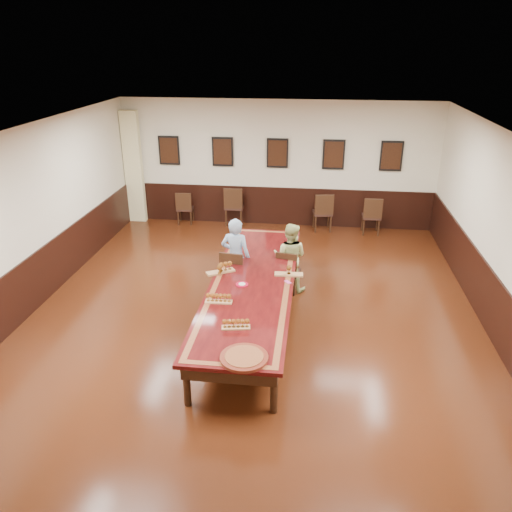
# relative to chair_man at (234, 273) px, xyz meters

# --- Properties ---
(floor) EXTENTS (8.00, 10.00, 0.02)m
(floor) POSITION_rel_chair_man_xyz_m (0.46, -0.86, -0.49)
(floor) COLOR black
(floor) RESTS_ON ground
(ceiling) EXTENTS (8.00, 10.00, 0.02)m
(ceiling) POSITION_rel_chair_man_xyz_m (0.46, -0.86, 2.73)
(ceiling) COLOR white
(ceiling) RESTS_ON floor
(wall_back) EXTENTS (8.00, 0.02, 3.20)m
(wall_back) POSITION_rel_chair_man_xyz_m (0.46, 4.15, 1.12)
(wall_back) COLOR beige
(wall_back) RESTS_ON floor
(wall_front) EXTENTS (8.00, 0.02, 3.20)m
(wall_front) POSITION_rel_chair_man_xyz_m (0.46, -5.87, 1.12)
(wall_front) COLOR beige
(wall_front) RESTS_ON floor
(wall_left) EXTENTS (0.02, 10.00, 3.20)m
(wall_left) POSITION_rel_chair_man_xyz_m (-3.55, -0.86, 1.12)
(wall_left) COLOR beige
(wall_left) RESTS_ON floor
(wall_right) EXTENTS (0.02, 10.00, 3.20)m
(wall_right) POSITION_rel_chair_man_xyz_m (4.47, -0.86, 1.12)
(wall_right) COLOR beige
(wall_right) RESTS_ON floor
(chair_man) EXTENTS (0.51, 0.54, 0.95)m
(chair_man) POSITION_rel_chair_man_xyz_m (0.00, 0.00, 0.00)
(chair_man) COLOR black
(chair_man) RESTS_ON floor
(chair_woman) EXTENTS (0.48, 0.51, 0.87)m
(chair_woman) POSITION_rel_chair_man_xyz_m (1.00, 0.30, -0.04)
(chair_woman) COLOR black
(chair_woman) RESTS_ON floor
(spare_chair_a) EXTENTS (0.45, 0.48, 0.88)m
(spare_chair_a) POSITION_rel_chair_man_xyz_m (-1.96, 3.90, -0.04)
(spare_chair_a) COLOR black
(spare_chair_a) RESTS_ON floor
(spare_chair_b) EXTENTS (0.50, 0.55, 1.03)m
(spare_chair_b) POSITION_rel_chair_man_xyz_m (-0.65, 3.98, 0.04)
(spare_chair_b) COLOR black
(spare_chair_b) RESTS_ON floor
(spare_chair_c) EXTENTS (0.53, 0.57, 1.00)m
(spare_chair_c) POSITION_rel_chair_man_xyz_m (1.66, 3.81, 0.02)
(spare_chair_c) COLOR black
(spare_chair_c) RESTS_ON floor
(spare_chair_d) EXTENTS (0.46, 0.50, 0.96)m
(spare_chair_d) POSITION_rel_chair_man_xyz_m (2.87, 3.72, 0.01)
(spare_chair_d) COLOR black
(spare_chair_d) RESTS_ON floor
(person_man) EXTENTS (0.60, 0.44, 1.52)m
(person_man) POSITION_rel_chair_man_xyz_m (0.01, 0.10, 0.28)
(person_man) COLOR #477BB2
(person_man) RESTS_ON floor
(person_woman) EXTENTS (0.76, 0.64, 1.36)m
(person_woman) POSITION_rel_chair_man_xyz_m (1.02, 0.39, 0.20)
(person_woman) COLOR #BFC87D
(person_woman) RESTS_ON floor
(pink_phone) EXTENTS (0.13, 0.14, 0.01)m
(pink_phone) POSITION_rel_chair_man_xyz_m (1.06, -0.84, 0.28)
(pink_phone) COLOR #E04A9B
(pink_phone) RESTS_ON conference_table
(curtain) EXTENTS (0.45, 0.18, 2.90)m
(curtain) POSITION_rel_chair_man_xyz_m (-3.29, 3.96, 0.97)
(curtain) COLOR beige
(curtain) RESTS_ON floor
(wainscoting) EXTENTS (8.00, 10.00, 1.00)m
(wainscoting) POSITION_rel_chair_man_xyz_m (0.46, -0.86, 0.02)
(wainscoting) COLOR black
(wainscoting) RESTS_ON floor
(conference_table) EXTENTS (1.40, 5.00, 0.76)m
(conference_table) POSITION_rel_chair_man_xyz_m (0.46, -0.86, 0.13)
(conference_table) COLOR black
(conference_table) RESTS_ON floor
(posters) EXTENTS (6.14, 0.04, 0.74)m
(posters) POSITION_rel_chair_man_xyz_m (0.46, 4.08, 1.42)
(posters) COLOR black
(posters) RESTS_ON wall_back
(flight_a) EXTENTS (0.51, 0.39, 0.19)m
(flight_a) POSITION_rel_chair_man_xyz_m (-0.11, -0.60, 0.36)
(flight_a) COLOR #A17243
(flight_a) RESTS_ON conference_table
(flight_b) EXTENTS (0.50, 0.17, 0.19)m
(flight_b) POSITION_rel_chair_man_xyz_m (1.06, -0.56, 0.36)
(flight_b) COLOR #A17243
(flight_b) RESTS_ON conference_table
(flight_c) EXTENTS (0.43, 0.14, 0.16)m
(flight_c) POSITION_rel_chair_man_xyz_m (0.03, -1.67, 0.35)
(flight_c) COLOR #A17243
(flight_c) RESTS_ON conference_table
(flight_d) EXTENTS (0.42, 0.19, 0.15)m
(flight_d) POSITION_rel_chair_man_xyz_m (0.42, -2.39, 0.34)
(flight_d) COLOR #A17243
(flight_d) RESTS_ON conference_table
(red_plate_grp) EXTENTS (0.21, 0.21, 0.03)m
(red_plate_grp) POSITION_rel_chair_man_xyz_m (0.30, -1.04, 0.29)
(red_plate_grp) COLOR #A80B25
(red_plate_grp) RESTS_ON conference_table
(carved_platter) EXTENTS (0.64, 0.64, 0.05)m
(carved_platter) POSITION_rel_chair_man_xyz_m (0.64, -3.11, 0.30)
(carved_platter) COLOR #521A10
(carved_platter) RESTS_ON conference_table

